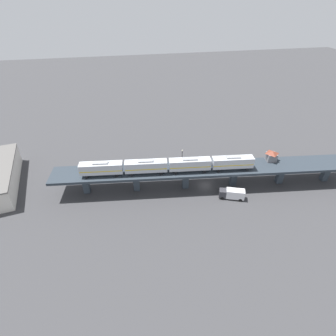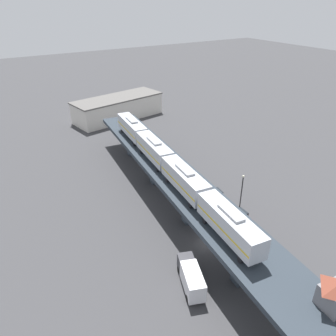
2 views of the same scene
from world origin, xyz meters
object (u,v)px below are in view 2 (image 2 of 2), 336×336
subway_train (168,163)px  street_lamp (242,189)px  street_car_blue (216,194)px  street_car_white (167,161)px  warehouse_building (118,108)px  street_car_red (240,215)px  delivery_truck (191,277)px

subway_train → street_lamp: bearing=-32.0°
street_car_blue → street_lamp: 6.00m
street_car_white → warehouse_building: bearing=84.0°
street_car_blue → street_car_red: 7.63m
subway_train → street_lamp: subway_train is taller
subway_train → warehouse_building: (12.66, 50.81, -6.00)m
subway_train → street_car_white: subway_train is taller
subway_train → street_lamp: (11.45, -7.14, -5.30)m
street_lamp → warehouse_building: size_ratio=0.23×
delivery_truck → street_lamp: 21.57m
delivery_truck → street_car_red: bearing=25.5°
street_car_blue → street_car_red: same height
street_car_red → delivery_truck: (-16.07, -7.67, 0.82)m
street_car_red → street_car_blue: bearing=84.3°
street_car_red → delivery_truck: bearing=-154.5°
street_car_red → street_lamp: bearing=47.4°
subway_train → street_car_red: size_ratio=11.20×
street_lamp → warehouse_building: (1.20, 57.95, -0.70)m
street_car_red → warehouse_building: warehouse_building is taller
street_car_white → warehouse_building: warehouse_building is taller
subway_train → delivery_truck: subway_train is taller
street_car_blue → delivery_truck: (-16.83, -15.27, 0.82)m
subway_train → street_car_red: 15.80m
subway_train → street_car_white: bearing=59.3°
subway_train → street_car_white: size_ratio=10.49×
street_car_red → warehouse_building: 60.97m
subway_train → warehouse_building: size_ratio=1.67×
delivery_truck → warehouse_building: warehouse_building is taller
delivery_truck → street_lamp: (18.68, 10.52, 2.35)m
subway_train → warehouse_building: bearing=76.0°
subway_train → street_lamp: size_ratio=7.17×
subway_train → street_car_red: (8.84, -9.99, -8.47)m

